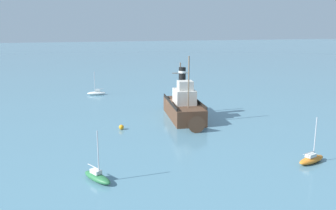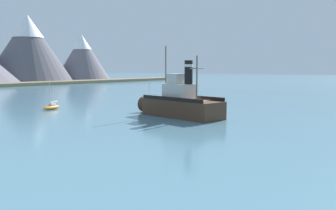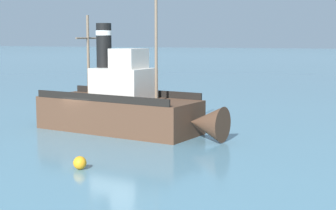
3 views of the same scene
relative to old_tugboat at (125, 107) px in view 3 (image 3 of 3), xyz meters
The scene contains 3 objects.
ground_plane 3.58m from the old_tugboat, 74.06° to the right, with size 600.00×600.00×0.00m, color teal.
old_tugboat is the anchor object (origin of this frame).
mooring_buoy 10.89m from the old_tugboat, 14.80° to the left, with size 0.69×0.69×0.69m, color orange.
Camera 3 is at (31.77, 19.86, 6.77)m, focal length 55.00 mm.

